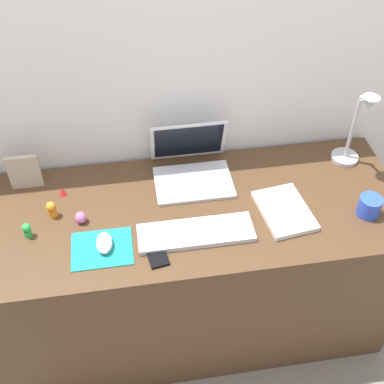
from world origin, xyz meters
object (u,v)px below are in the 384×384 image
object	(u,v)px
mouse	(104,243)
toy_figurine_orange	(52,209)
cell_phone	(156,252)
toy_figurine_red	(62,191)
toy_figurine_green	(27,230)
coffee_mug	(369,206)
laptop	(191,164)
keyboard	(196,233)
desk_lamp	(356,131)
picture_frame	(24,172)
notebook_pad	(284,211)
toy_figurine_pink	(81,217)

from	to	relation	value
mouse	toy_figurine_orange	xyz separation A→B (m)	(-0.18, 0.18, 0.01)
cell_phone	toy_figurine_red	world-z (taller)	toy_figurine_red
cell_phone	toy_figurine_green	distance (m)	0.46
cell_phone	coffee_mug	distance (m)	0.79
mouse	cell_phone	world-z (taller)	mouse
laptop	keyboard	bearing A→B (deg)	-95.92
keyboard	coffee_mug	size ratio (longest dim) A/B	4.95
mouse	desk_lamp	bearing A→B (deg)	16.26
coffee_mug	cell_phone	bearing A→B (deg)	-175.23
keyboard	picture_frame	size ratio (longest dim) A/B	2.73
coffee_mug	toy_figurine_green	distance (m)	1.23
desk_lamp	toy_figurine_orange	world-z (taller)	desk_lamp
notebook_pad	picture_frame	distance (m)	0.99
notebook_pad	toy_figurine_red	bearing A→B (deg)	156.95
picture_frame	toy_figurine_pink	distance (m)	0.30
laptop	picture_frame	world-z (taller)	laptop
desk_lamp	toy_figurine_red	world-z (taller)	desk_lamp
mouse	toy_figurine_red	world-z (taller)	mouse
coffee_mug	toy_figurine_pink	size ratio (longest dim) A/B	1.83
laptop	toy_figurine_red	distance (m)	0.51
toy_figurine_green	mouse	bearing A→B (deg)	-19.20
mouse	toy_figurine_pink	distance (m)	0.16
picture_frame	mouse	bearing A→B (deg)	-50.99
notebook_pad	toy_figurine_orange	bearing A→B (deg)	164.42
cell_phone	toy_figurine_red	bearing A→B (deg)	124.01
cell_phone	desk_lamp	xyz separation A→B (m)	(0.82, 0.34, 0.16)
toy_figurine_green	toy_figurine_orange	bearing A→B (deg)	46.67
picture_frame	notebook_pad	bearing A→B (deg)	-17.03
keyboard	notebook_pad	bearing A→B (deg)	9.38
toy_figurine_orange	cell_phone	bearing A→B (deg)	-33.41
keyboard	toy_figurine_pink	bearing A→B (deg)	161.90
toy_figurine_red	coffee_mug	bearing A→B (deg)	-13.84
coffee_mug	keyboard	bearing A→B (deg)	-179.52
desk_lamp	notebook_pad	size ratio (longest dim) A/B	1.46
keyboard	mouse	xyz separation A→B (m)	(-0.32, -0.01, 0.01)
laptop	keyboard	world-z (taller)	laptop
picture_frame	toy_figurine_green	xyz separation A→B (m)	(0.02, -0.26, -0.04)
laptop	desk_lamp	world-z (taller)	desk_lamp
mouse	coffee_mug	bearing A→B (deg)	0.65
keyboard	cell_phone	size ratio (longest dim) A/B	3.20
laptop	mouse	distance (m)	0.48
toy_figurine_red	toy_figurine_pink	xyz separation A→B (m)	(0.07, -0.15, 0.01)
keyboard	toy_figurine_green	xyz separation A→B (m)	(-0.58, 0.09, 0.02)
toy_figurine_red	toy_figurine_green	bearing A→B (deg)	-120.49
mouse	toy_figurine_green	world-z (taller)	toy_figurine_green
mouse	notebook_pad	size ratio (longest dim) A/B	0.40
desk_lamp	toy_figurine_orange	distance (m)	1.19
keyboard	desk_lamp	size ratio (longest dim) A/B	1.17
keyboard	desk_lamp	world-z (taller)	desk_lamp
desk_lamp	toy_figurine_red	xyz separation A→B (m)	(-1.14, -0.00, -0.15)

